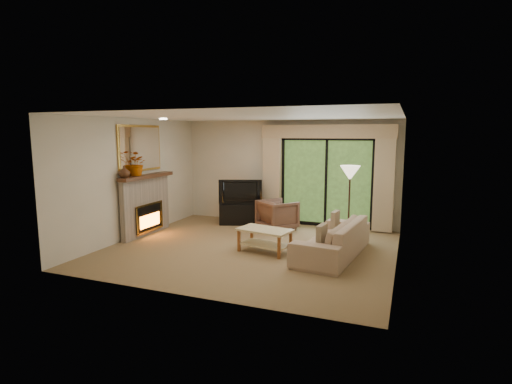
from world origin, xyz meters
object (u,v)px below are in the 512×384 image
at_px(coffee_table, 265,240).
at_px(armchair, 277,215).
at_px(sofa, 333,238).
at_px(media_console, 241,214).

bearing_deg(coffee_table, armchair, 111.85).
height_order(armchair, sofa, armchair).
distance_m(sofa, coffee_table, 1.30).
xyz_separation_m(armchair, coffee_table, (0.33, -1.80, -0.13)).
xyz_separation_m(media_console, armchair, (1.07, -0.26, 0.10)).
distance_m(armchair, sofa, 2.22).
bearing_deg(sofa, media_console, -117.32).
bearing_deg(media_console, coffee_table, -75.84).
height_order(media_console, armchair, armchair).
height_order(media_console, coffee_table, media_console).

